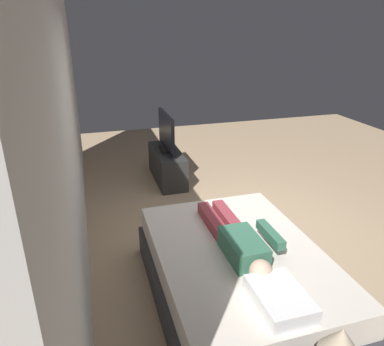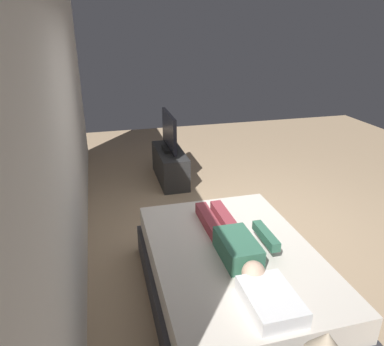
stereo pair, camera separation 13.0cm
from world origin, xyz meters
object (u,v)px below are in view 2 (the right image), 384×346
pillow (271,301)px  remote (268,232)px  tv (169,133)px  lamp (326,346)px  bed (232,276)px  person (234,240)px  tv_stand (170,165)px

pillow → remote: size_ratio=3.20×
remote → tv: 2.72m
tv → pillow: bearing=179.8°
pillow → tv: bearing=-0.2°
tv → lamp: 4.18m
remote → lamp: lamp is taller
bed → lamp: bearing=179.1°
person → lamp: bearing=178.9°
tv → lamp: (-4.18, 0.03, 0.07)m
tv_stand → lamp: size_ratio=2.62×
tv_stand → lamp: 4.23m
person → tv: bearing=-0.1°
bed → tv: tv is taller
tv_stand → bed: bearing=179.8°
pillow → tv_stand: (3.56, -0.01, -0.35)m
pillow → remote: 0.98m
bed → person: (0.03, -0.01, 0.36)m
tv_stand → lamp: lamp is taller
tv_stand → remote: bearing=-171.5°
bed → tv: bearing=-0.2°
lamp → person: bearing=-1.1°
tv → tv_stand: bearing=180.0°
bed → remote: bearing=-66.3°
person → tv_stand: bearing=-0.1°
remote → lamp: size_ratio=0.36×
lamp → bed: bearing=-0.9°
tv_stand → tv: tv is taller
bed → pillow: pillow is taller
lamp → pillow: bearing=-1.9°
remote → tv_stand: (2.68, 0.40, -0.30)m
lamp → tv: bearing=-0.4°
person → remote: person is taller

